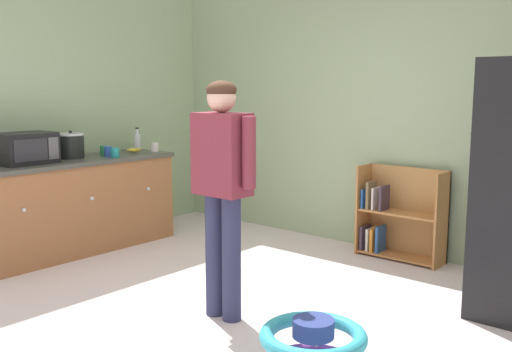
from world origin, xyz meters
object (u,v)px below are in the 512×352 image
object	(u,v)px
bookshelf	(398,218)
green_cup	(104,150)
crock_pot	(71,146)
white_cup	(155,147)
teal_cup	(115,153)
banana_bunch	(135,150)
standing_person	(222,179)
baby_walker	(313,347)
kitchen_counter	(73,205)
clear_bottle	(137,141)
microwave	(26,148)
blue_cup	(108,151)

from	to	relation	value
bookshelf	green_cup	world-z (taller)	green_cup
crock_pot	green_cup	xyz separation A→B (m)	(0.02, 0.36, -0.07)
crock_pot	white_cup	world-z (taller)	crock_pot
bookshelf	teal_cup	size ratio (longest dim) A/B	8.95
banana_bunch	standing_person	bearing A→B (deg)	-24.16
bookshelf	green_cup	distance (m)	2.96
baby_walker	teal_cup	size ratio (longest dim) A/B	6.36
white_cup	teal_cup	bearing A→B (deg)	-80.37
baby_walker	teal_cup	world-z (taller)	teal_cup
crock_pot	white_cup	xyz separation A→B (m)	(0.18, 0.89, -0.07)
crock_pot	teal_cup	distance (m)	0.42
kitchen_counter	green_cup	size ratio (longest dim) A/B	21.45
kitchen_counter	crock_pot	size ratio (longest dim) A/B	7.55
standing_person	clear_bottle	world-z (taller)	standing_person
microwave	white_cup	distance (m)	1.38
kitchen_counter	teal_cup	size ratio (longest dim) A/B	21.45
standing_person	bookshelf	bearing A→B (deg)	83.49
bookshelf	crock_pot	xyz separation A→B (m)	(-2.54, -1.80, 0.65)
white_cup	green_cup	bearing A→B (deg)	-106.40
teal_cup	white_cup	distance (m)	0.58
microwave	crock_pot	world-z (taller)	microwave
bookshelf	baby_walker	bearing A→B (deg)	-73.39
baby_walker	banana_bunch	world-z (taller)	banana_bunch
teal_cup	blue_cup	xyz separation A→B (m)	(-0.14, 0.02, 0.00)
clear_bottle	blue_cup	xyz separation A→B (m)	(0.21, -0.53, -0.05)
bookshelf	green_cup	bearing A→B (deg)	-150.26
kitchen_counter	white_cup	size ratio (longest dim) A/B	21.45
teal_cup	green_cup	xyz separation A→B (m)	(-0.25, 0.05, 0.00)
bookshelf	banana_bunch	xyz separation A→B (m)	(-2.45, -1.11, 0.56)
microwave	standing_person	bearing A→B (deg)	4.77
bookshelf	teal_cup	distance (m)	2.78
banana_bunch	clear_bottle	xyz separation A→B (m)	(-0.17, 0.16, 0.07)
kitchen_counter	baby_walker	world-z (taller)	kitchen_counter
kitchen_counter	microwave	bearing A→B (deg)	-91.37
kitchen_counter	standing_person	xyz separation A→B (m)	(2.25, -0.26, 0.53)
crock_pot	blue_cup	bearing A→B (deg)	68.41
microwave	banana_bunch	size ratio (longest dim) A/B	3.03
clear_bottle	white_cup	xyz separation A→B (m)	(0.25, 0.03, -0.05)
bookshelf	blue_cup	distance (m)	2.88
bookshelf	standing_person	xyz separation A→B (m)	(-0.24, -2.10, 0.61)
standing_person	baby_walker	size ratio (longest dim) A/B	2.70
kitchen_counter	bookshelf	bearing A→B (deg)	36.56
kitchen_counter	bookshelf	world-z (taller)	kitchen_counter
teal_cup	kitchen_counter	bearing A→B (deg)	-121.40
bookshelf	white_cup	xyz separation A→B (m)	(-2.37, -0.91, 0.58)
standing_person	banana_bunch	size ratio (longest dim) A/B	10.30
baby_walker	green_cup	xyz separation A→B (m)	(-3.23, 0.92, 0.79)
microwave	teal_cup	distance (m)	0.83
crock_pot	teal_cup	world-z (taller)	crock_pot
blue_cup	white_cup	bearing A→B (deg)	85.37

